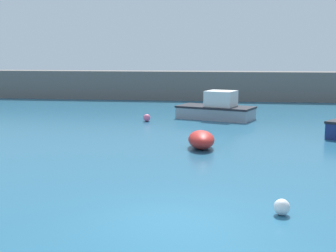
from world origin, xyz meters
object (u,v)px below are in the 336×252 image
at_px(mooring_buoy_pink, 147,118).
at_px(dinghy_near_pier, 201,140).
at_px(mooring_buoy_white, 282,207).
at_px(cabin_cruiser_white, 217,109).

bearing_deg(mooring_buoy_pink, dinghy_near_pier, -63.26).
xyz_separation_m(mooring_buoy_pink, mooring_buoy_white, (6.20, -15.21, -0.01)).
bearing_deg(mooring_buoy_white, dinghy_near_pier, 107.69).
xyz_separation_m(cabin_cruiser_white, dinghy_near_pier, (-0.33, -8.93, -0.25)).
height_order(cabin_cruiser_white, dinghy_near_pier, cabin_cruiser_white).
distance_m(mooring_buoy_pink, mooring_buoy_white, 16.43).
relative_size(dinghy_near_pier, mooring_buoy_white, 5.31).
xyz_separation_m(dinghy_near_pier, mooring_buoy_white, (2.53, -7.92, -0.16)).
xyz_separation_m(cabin_cruiser_white, mooring_buoy_pink, (-4.01, -1.63, -0.40)).
relative_size(dinghy_near_pier, mooring_buoy_pink, 4.98).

